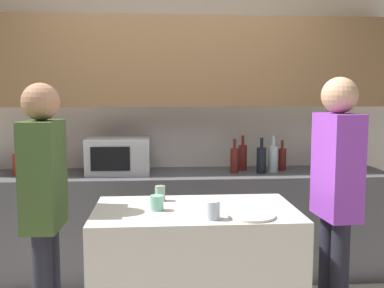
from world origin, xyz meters
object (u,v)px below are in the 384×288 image
object	(u,v)px
cup_0	(212,210)
person_left	(44,198)
potted_plant	(332,148)
bottle_1	(243,157)
person_center	(336,188)
bottle_3	(273,158)
microwave	(119,156)
cup_1	(160,193)
toaster	(32,164)
bottle_4	(282,159)
plate_on_island	(251,216)
bottle_2	(261,160)
cup_2	(157,203)
bottle_0	(234,160)

from	to	relation	value
cup_0	person_left	xyz separation A→B (m)	(-0.94, 0.27, 0.02)
potted_plant	person_left	world-z (taller)	person_left
bottle_1	person_center	xyz separation A→B (m)	(0.35, -1.22, -0.02)
bottle_3	potted_plant	bearing A→B (deg)	4.32
microwave	bottle_1	size ratio (longest dim) A/B	1.70
cup_1	person_left	xyz separation A→B (m)	(-0.67, -0.17, 0.02)
bottle_3	person_center	xyz separation A→B (m)	(0.10, -1.12, -0.02)
bottle_1	person_left	size ratio (longest dim) A/B	0.19
bottle_1	bottle_3	world-z (taller)	bottle_3
toaster	bottle_4	xyz separation A→B (m)	(2.13, 0.05, 0.01)
bottle_3	person_center	bearing A→B (deg)	-84.68
plate_on_island	microwave	bearing A→B (deg)	120.37
cup_1	bottle_2	bearing A→B (deg)	47.51
potted_plant	microwave	bearing A→B (deg)	-179.95
bottle_4	toaster	bearing A→B (deg)	-178.72
bottle_2	cup_1	size ratio (longest dim) A/B	3.20
cup_0	cup_2	size ratio (longest dim) A/B	1.14
potted_plant	plate_on_island	world-z (taller)	potted_plant
bottle_1	microwave	bearing A→B (deg)	-176.35
bottle_0	cup_0	xyz separation A→B (m)	(-0.36, -1.41, -0.06)
microwave	bottle_0	distance (m)	0.98
bottle_4	bottle_2	bearing A→B (deg)	-148.19
cup_0	cup_2	bearing A→B (deg)	145.18
toaster	plate_on_island	world-z (taller)	toaster
bottle_0	cup_0	world-z (taller)	bottle_0
bottle_4	plate_on_island	bearing A→B (deg)	-111.34
plate_on_island	bottle_4	bearing A→B (deg)	68.66
plate_on_island	cup_0	size ratio (longest dim) A/B	2.62
microwave	plate_on_island	xyz separation A→B (m)	(0.84, -1.43, -0.14)
microwave	bottle_1	xyz separation A→B (m)	(1.07, 0.07, -0.03)
microwave	cup_2	size ratio (longest dim) A/B	5.98
plate_on_island	cup_1	xyz separation A→B (m)	(-0.49, 0.41, 0.04)
bottle_4	cup_2	xyz separation A→B (m)	(-1.09, -1.30, -0.06)
bottle_1	cup_0	size ratio (longest dim) A/B	3.09
microwave	person_left	bearing A→B (deg)	-105.21
microwave	toaster	distance (m)	0.72
microwave	cup_2	xyz separation A→B (m)	(0.32, -1.25, -0.10)
bottle_2	bottle_0	bearing A→B (deg)	170.61
toaster	bottle_4	size ratio (longest dim) A/B	0.98
bottle_4	plate_on_island	distance (m)	1.59
bottle_0	cup_0	distance (m)	1.45
cup_2	person_center	bearing A→B (deg)	4.92
bottle_3	bottle_1	bearing A→B (deg)	156.35
bottle_0	cup_2	xyz separation A→B (m)	(-0.65, -1.20, -0.06)
microwave	person_left	size ratio (longest dim) A/B	0.32
bottle_2	bottle_3	bearing A→B (deg)	21.71
bottle_3	cup_0	xyz separation A→B (m)	(-0.69, -1.42, -0.07)
bottle_0	person_center	bearing A→B (deg)	-68.34
plate_on_island	cup_2	world-z (taller)	cup_2
person_left	person_center	distance (m)	1.74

